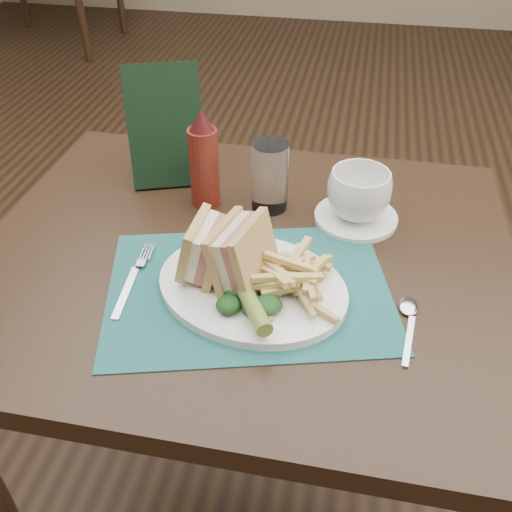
{
  "coord_description": "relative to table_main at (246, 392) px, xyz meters",
  "views": [
    {
      "loc": [
        0.17,
        -1.24,
        1.34
      ],
      "look_at": [
        0.04,
        -0.57,
        0.8
      ],
      "focal_mm": 40.0,
      "sensor_mm": 36.0,
      "label": 1
    }
  ],
  "objects": [
    {
      "name": "ketchup_bottle",
      "position": [
        -0.1,
        0.13,
        0.47
      ],
      "size": [
        0.06,
        0.06,
        0.19
      ],
      "primitive_type": null,
      "rotation": [
        0.0,
        0.0,
        -0.1
      ],
      "color": "#5D180F",
      "rests_on": "table_main"
    },
    {
      "name": "sandwich_half_a",
      "position": [
        -0.06,
        -0.08,
        0.44
      ],
      "size": [
        0.08,
        0.1,
        0.1
      ],
      "primitive_type": null,
      "rotation": [
        0.0,
        0.24,
        -0.04
      ],
      "color": "tan",
      "rests_on": "plate"
    },
    {
      "name": "plate",
      "position": [
        0.04,
        -0.1,
        0.38
      ],
      "size": [
        0.35,
        0.31,
        0.01
      ],
      "primitive_type": null,
      "rotation": [
        0.0,
        0.0,
        -0.26
      ],
      "color": "white",
      "rests_on": "placemat"
    },
    {
      "name": "fries_pile",
      "position": [
        0.1,
        -0.09,
        0.42
      ],
      "size": [
        0.18,
        0.2,
        0.06
      ],
      "primitive_type": null,
      "color": "tan",
      "rests_on": "plate"
    },
    {
      "name": "wall_back",
      "position": [
        0.0,
        4.0,
        -0.38
      ],
      "size": [
        6.0,
        0.0,
        6.0
      ],
      "primitive_type": "plane",
      "rotation": [
        1.57,
        0.0,
        0.0
      ],
      "color": "gray",
      "rests_on": "ground"
    },
    {
      "name": "fork",
      "position": [
        -0.15,
        -0.11,
        0.38
      ],
      "size": [
        0.05,
        0.17,
        0.01
      ],
      "primitive_type": null,
      "rotation": [
        0.0,
        0.0,
        0.1
      ],
      "color": "silver",
      "rests_on": "placemat"
    },
    {
      "name": "table_main",
      "position": [
        0.0,
        0.0,
        0.0
      ],
      "size": [
        0.9,
        0.75,
        0.75
      ],
      "primitive_type": null,
      "color": "black",
      "rests_on": "ground"
    },
    {
      "name": "spoon",
      "position": [
        0.27,
        -0.13,
        0.38
      ],
      "size": [
        0.05,
        0.15,
        0.01
      ],
      "primitive_type": null,
      "rotation": [
        0.0,
        0.0,
        -0.12
      ],
      "color": "silver",
      "rests_on": "table_main"
    },
    {
      "name": "coffee_cup",
      "position": [
        0.18,
        0.13,
        0.43
      ],
      "size": [
        0.15,
        0.15,
        0.09
      ],
      "primitive_type": "imported",
      "rotation": [
        0.0,
        0.0,
        0.54
      ],
      "color": "white",
      "rests_on": "saucer"
    },
    {
      "name": "sandwich_half_b",
      "position": [
        -0.0,
        -0.09,
        0.45
      ],
      "size": [
        0.1,
        0.12,
        0.11
      ],
      "primitive_type": null,
      "rotation": [
        0.0,
        -0.24,
        -0.25
      ],
      "color": "tan",
      "rests_on": "plate"
    },
    {
      "name": "floor",
      "position": [
        0.0,
        0.5,
        -0.38
      ],
      "size": [
        7.0,
        7.0,
        0.0
      ],
      "primitive_type": "plane",
      "color": "black",
      "rests_on": "ground"
    },
    {
      "name": "check_presenter",
      "position": [
        -0.19,
        0.21,
        0.49
      ],
      "size": [
        0.16,
        0.13,
        0.23
      ],
      "primitive_type": "cube",
      "rotation": [
        -0.31,
        0.0,
        0.35
      ],
      "color": "black",
      "rests_on": "table_main"
    },
    {
      "name": "saucer",
      "position": [
        0.18,
        0.13,
        0.38
      ],
      "size": [
        0.15,
        0.15,
        0.01
      ],
      "primitive_type": "cylinder",
      "rotation": [
        0.0,
        0.0,
        0.03
      ],
      "color": "white",
      "rests_on": "table_main"
    },
    {
      "name": "placemat",
      "position": [
        0.03,
        -0.09,
        0.38
      ],
      "size": [
        0.5,
        0.41,
        0.0
      ],
      "primitive_type": "cube",
      "rotation": [
        0.0,
        0.0,
        0.27
      ],
      "color": "#195350",
      "rests_on": "table_main"
    },
    {
      "name": "kale_garnish",
      "position": [
        0.05,
        -0.15,
        0.41
      ],
      "size": [
        0.11,
        0.08,
        0.03
      ],
      "primitive_type": null,
      "color": "#133516",
      "rests_on": "plate"
    },
    {
      "name": "drinking_glass",
      "position": [
        0.02,
        0.14,
        0.44
      ],
      "size": [
        0.07,
        0.07,
        0.13
      ],
      "primitive_type": "cylinder",
      "rotation": [
        0.0,
        0.0,
        -0.0
      ],
      "color": "white",
      "rests_on": "table_main"
    },
    {
      "name": "pickle_spear",
      "position": [
        0.05,
        -0.16,
        0.41
      ],
      "size": [
        0.08,
        0.12,
        0.03
      ],
      "primitive_type": "cylinder",
      "rotation": [
        1.54,
        0.0,
        0.53
      ],
      "color": "#59742C",
      "rests_on": "plate"
    }
  ]
}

